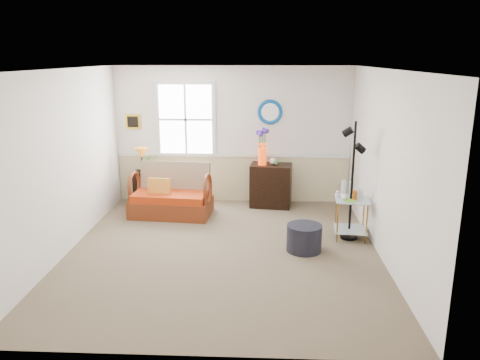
{
  "coord_description": "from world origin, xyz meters",
  "views": [
    {
      "loc": [
        0.54,
        -6.35,
        2.76
      ],
      "look_at": [
        0.24,
        0.17,
        1.03
      ],
      "focal_mm": 35.0,
      "sensor_mm": 36.0,
      "label": 1
    }
  ],
  "objects_px": {
    "loveseat": "(171,191)",
    "lamp_stand": "(144,188)",
    "side_table": "(351,218)",
    "ottoman": "(304,238)",
    "floor_lamp": "(352,181)",
    "cabinet": "(271,185)"
  },
  "relations": [
    {
      "from": "floor_lamp",
      "to": "loveseat",
      "type": "bearing_deg",
      "value": 177.69
    },
    {
      "from": "cabinet",
      "to": "ottoman",
      "type": "height_order",
      "value": "cabinet"
    },
    {
      "from": "loveseat",
      "to": "cabinet",
      "type": "relative_size",
      "value": 1.73
    },
    {
      "from": "lamp_stand",
      "to": "cabinet",
      "type": "relative_size",
      "value": 0.8
    },
    {
      "from": "ottoman",
      "to": "loveseat",
      "type": "bearing_deg",
      "value": 146.25
    },
    {
      "from": "lamp_stand",
      "to": "ottoman",
      "type": "xyz_separation_m",
      "value": [
        2.88,
        -2.12,
        -0.13
      ]
    },
    {
      "from": "lamp_stand",
      "to": "side_table",
      "type": "xyz_separation_m",
      "value": [
        3.65,
        -1.59,
        -0.0
      ]
    },
    {
      "from": "lamp_stand",
      "to": "floor_lamp",
      "type": "relative_size",
      "value": 0.35
    },
    {
      "from": "side_table",
      "to": "loveseat",
      "type": "bearing_deg",
      "value": 162.2
    },
    {
      "from": "floor_lamp",
      "to": "cabinet",
      "type": "bearing_deg",
      "value": 142.79
    },
    {
      "from": "ottoman",
      "to": "floor_lamp",
      "type": "bearing_deg",
      "value": 35.18
    },
    {
      "from": "cabinet",
      "to": "floor_lamp",
      "type": "xyz_separation_m",
      "value": [
        1.2,
        -1.58,
        0.51
      ]
    },
    {
      "from": "loveseat",
      "to": "lamp_stand",
      "type": "height_order",
      "value": "loveseat"
    },
    {
      "from": "side_table",
      "to": "floor_lamp",
      "type": "bearing_deg",
      "value": -169.82
    },
    {
      "from": "side_table",
      "to": "ottoman",
      "type": "relative_size",
      "value": 1.26
    },
    {
      "from": "lamp_stand",
      "to": "floor_lamp",
      "type": "bearing_deg",
      "value": -23.7
    },
    {
      "from": "cabinet",
      "to": "floor_lamp",
      "type": "relative_size",
      "value": 0.44
    },
    {
      "from": "loveseat",
      "to": "cabinet",
      "type": "bearing_deg",
      "value": 24.23
    },
    {
      "from": "loveseat",
      "to": "lamp_stand",
      "type": "xyz_separation_m",
      "value": [
        -0.64,
        0.63,
        -0.13
      ]
    },
    {
      "from": "side_table",
      "to": "floor_lamp",
      "type": "height_order",
      "value": "floor_lamp"
    },
    {
      "from": "lamp_stand",
      "to": "floor_lamp",
      "type": "xyz_separation_m",
      "value": [
        3.63,
        -1.59,
        0.6
      ]
    },
    {
      "from": "floor_lamp",
      "to": "ottoman",
      "type": "xyz_separation_m",
      "value": [
        -0.75,
        -0.53,
        -0.72
      ]
    }
  ]
}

